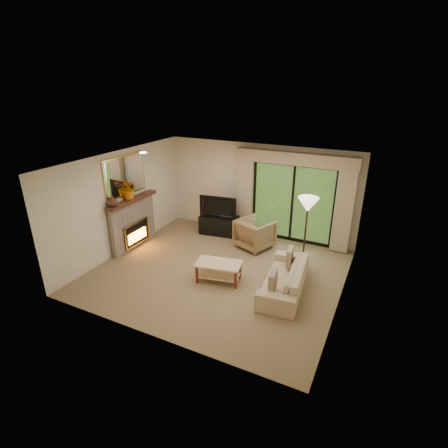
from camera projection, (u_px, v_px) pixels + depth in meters
The scene contains 22 objects.
floor at pixel (218, 271), 8.23m from camera, with size 5.50×5.50×0.00m, color #866F50.
ceiling at pixel (218, 162), 7.23m from camera, with size 5.50×5.50×0.00m, color white.
wall_back at pixel (259, 190), 9.80m from camera, with size 5.00×5.00×0.00m, color beige.
wall_front at pixel (147, 272), 5.66m from camera, with size 5.00×5.00×0.00m, color beige.
wall_left at pixel (122, 202), 8.86m from camera, with size 5.00×5.00×0.00m, color beige.
wall_right at pixel (347, 245), 6.60m from camera, with size 5.00×5.00×0.00m, color beige.
fireplace at pixel (133, 223), 9.21m from camera, with size 0.24×1.70×1.37m, color gray, non-canonical shape.
mirror at pixel (125, 176), 8.76m from camera, with size 0.07×1.45×1.02m, color gold, non-canonical shape.
sliding_door at pixel (292, 203), 9.42m from camera, with size 2.26×0.10×2.16m, color black, non-canonical shape.
curtain_left at pixel (245, 194), 9.85m from camera, with size 0.45×0.18×2.35m, color tan.
curtain_right at pixel (344, 208), 8.74m from camera, with size 0.45×0.18×2.35m, color tan.
cornice at pixel (295, 159), 8.88m from camera, with size 3.20×0.24×0.32m, color tan.
media_console at pixel (219, 225), 10.14m from camera, with size 1.10×0.50×0.55m, color black.
tv at pixel (219, 206), 9.91m from camera, with size 1.08×0.14×0.62m, color black.
armchair at pixel (255, 234), 9.27m from camera, with size 0.84×0.87×0.79m, color brown.
sofa at pixel (284, 278), 7.42m from camera, with size 2.01×0.79×0.59m, color tan.
pillow_near at pixel (273, 281), 6.88m from camera, with size 0.11×0.41×0.41m, color brown.
pillow_far at pixel (290, 256), 7.84m from camera, with size 0.11×0.40×0.40m, color brown.
coffee_table at pixel (219, 272), 7.78m from camera, with size 0.99×0.55×0.45m, color #E0B98A, non-canonical shape.
floor_lamp at pixel (305, 233), 8.11m from camera, with size 0.47×0.47×1.75m, color beige, non-canonical shape.
vase at pixel (112, 201), 8.34m from camera, with size 0.26×0.26×0.27m, color #432318.
branches at pixel (129, 189), 8.80m from camera, with size 0.48×0.41×0.53m, color orange.
Camera 1 is at (3.30, -6.36, 4.20)m, focal length 28.00 mm.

